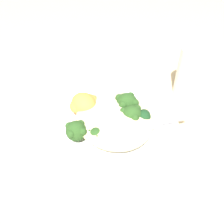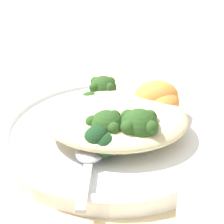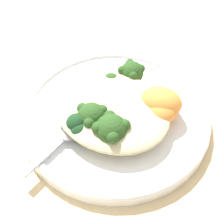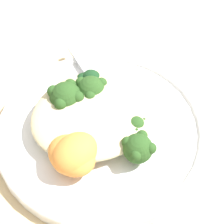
{
  "view_description": "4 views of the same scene",
  "coord_description": "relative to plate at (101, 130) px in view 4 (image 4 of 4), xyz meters",
  "views": [
    {
      "loc": [
        -0.28,
        0.09,
        0.31
      ],
      "look_at": [
        0.02,
        0.0,
        0.05
      ],
      "focal_mm": 35.0,
      "sensor_mm": 36.0,
      "label": 1
    },
    {
      "loc": [
        0.03,
        -0.38,
        0.25
      ],
      "look_at": [
        0.01,
        0.0,
        0.04
      ],
      "focal_mm": 60.0,
      "sensor_mm": 36.0,
      "label": 2
    },
    {
      "loc": [
        0.2,
        -0.23,
        0.36
      ],
      "look_at": [
        0.03,
        -0.01,
        0.04
      ],
      "focal_mm": 50.0,
      "sensor_mm": 36.0,
      "label": 3
    },
    {
      "loc": [
        0.14,
        0.27,
        0.41
      ],
      "look_at": [
        0.01,
        0.03,
        0.06
      ],
      "focal_mm": 60.0,
      "sensor_mm": 36.0,
      "label": 4
    }
  ],
  "objects": [
    {
      "name": "ground_plane",
      "position": [
        -0.02,
        -0.01,
        -0.01
      ],
      "size": [
        4.0,
        4.0,
        0.0
      ],
      "primitive_type": "plane",
      "color": "#D6B784"
    },
    {
      "name": "plate",
      "position": [
        0.0,
        0.0,
        0.0
      ],
      "size": [
        0.28,
        0.28,
        0.02
      ],
      "color": "white",
      "rests_on": "ground_plane"
    },
    {
      "name": "quinoa_mound",
      "position": [
        0.0,
        -0.01,
        0.03
      ],
      "size": [
        0.17,
        0.14,
        0.03
      ],
      "primitive_type": "ellipsoid",
      "color": "beige",
      "rests_on": "plate"
    },
    {
      "name": "broccoli_stalk_0",
      "position": [
        -0.01,
        0.06,
        0.03
      ],
      "size": [
        0.08,
        0.1,
        0.04
      ],
      "rotation": [
        0.0,
        0.0,
        2.21
      ],
      "color": "#ADC675",
      "rests_on": "plate"
    },
    {
      "name": "broccoli_stalk_1",
      "position": [
        -0.02,
        0.03,
        0.02
      ],
      "size": [
        0.09,
        0.05,
        0.03
      ],
      "rotation": [
        0.0,
        0.0,
        2.78
      ],
      "color": "#ADC675",
      "rests_on": "plate"
    },
    {
      "name": "broccoli_stalk_2",
      "position": [
        -0.02,
        0.0,
        0.02
      ],
      "size": [
        0.08,
        0.04,
        0.03
      ],
      "rotation": [
        0.0,
        0.0,
        3.32
      ],
      "color": "#ADC675",
      "rests_on": "plate"
    },
    {
      "name": "broccoli_stalk_3",
      "position": [
        -0.0,
        -0.04,
        0.03
      ],
      "size": [
        0.07,
        0.1,
        0.04
      ],
      "rotation": [
        0.0,
        0.0,
        4.24
      ],
      "color": "#ADC675",
      "rests_on": "plate"
    },
    {
      "name": "broccoli_stalk_4",
      "position": [
        0.03,
        -0.04,
        0.03
      ],
      "size": [
        0.04,
        0.09,
        0.04
      ],
      "rotation": [
        0.0,
        0.0,
        4.84
      ],
      "color": "#ADC675",
      "rests_on": "plate"
    },
    {
      "name": "sweet_potato_chunk_0",
      "position": [
        0.05,
        0.04,
        0.03
      ],
      "size": [
        0.07,
        0.06,
        0.04
      ],
      "primitive_type": "ellipsoid",
      "rotation": [
        0.0,
        0.0,
        0.34
      ],
      "color": "orange",
      "rests_on": "plate"
    },
    {
      "name": "sweet_potato_chunk_1",
      "position": [
        0.06,
        0.03,
        0.03
      ],
      "size": [
        0.07,
        0.07,
        0.03
      ],
      "primitive_type": "ellipsoid",
      "rotation": [
        0.0,
        0.0,
        5.05
      ],
      "color": "orange",
      "rests_on": "plate"
    },
    {
      "name": "kale_tuft",
      "position": [
        -0.01,
        -0.06,
        0.03
      ],
      "size": [
        0.05,
        0.05,
        0.03
      ],
      "color": "#193D1E",
      "rests_on": "plate"
    },
    {
      "name": "spoon",
      "position": [
        -0.02,
        -0.08,
        0.01
      ],
      "size": [
        0.03,
        0.11,
        0.01
      ],
      "rotation": [
        0.0,
        0.0,
        4.7
      ],
      "color": "#A3A3A8",
      "rests_on": "plate"
    }
  ]
}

